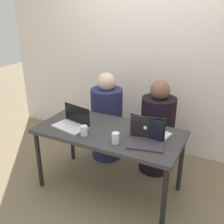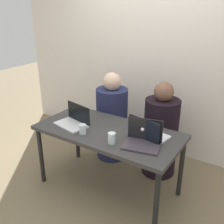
# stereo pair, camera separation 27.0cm
# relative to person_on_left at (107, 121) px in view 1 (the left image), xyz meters

# --- Properties ---
(ground_plane) EXTENTS (12.00, 12.00, 0.00)m
(ground_plane) POSITION_rel_person_on_left_xyz_m (0.34, -0.60, -0.52)
(ground_plane) COLOR #76674B
(back_wall) EXTENTS (4.50, 0.10, 2.47)m
(back_wall) POSITION_rel_person_on_left_xyz_m (0.34, 0.57, 0.72)
(back_wall) COLOR silver
(back_wall) RESTS_ON ground
(desk) EXTENTS (1.52, 0.73, 0.73)m
(desk) POSITION_rel_person_on_left_xyz_m (0.34, -0.60, 0.14)
(desk) COLOR #333231
(desk) RESTS_ON ground
(person_on_left) EXTENTS (0.49, 0.49, 1.17)m
(person_on_left) POSITION_rel_person_on_left_xyz_m (0.00, 0.00, 0.00)
(person_on_left) COLOR #22274A
(person_on_left) RESTS_ON ground
(person_on_right) EXTENTS (0.50, 0.50, 1.15)m
(person_on_right) POSITION_rel_person_on_left_xyz_m (0.68, 0.00, -0.00)
(person_on_right) COLOR black
(person_on_right) RESTS_ON ground
(laptop_front_left) EXTENTS (0.40, 0.29, 0.22)m
(laptop_front_left) POSITION_rel_person_on_left_xyz_m (-0.05, -0.69, 0.26)
(laptop_front_left) COLOR silver
(laptop_front_left) RESTS_ON desk
(laptop_back_right) EXTENTS (0.39, 0.29, 0.22)m
(laptop_back_right) POSITION_rel_person_on_left_xyz_m (0.75, -0.52, 0.26)
(laptop_back_right) COLOR silver
(laptop_back_right) RESTS_ON desk
(laptop_front_right) EXTENTS (0.38, 0.31, 0.23)m
(laptop_front_right) POSITION_rel_person_on_left_xyz_m (0.78, -0.67, 0.26)
(laptop_front_right) COLOR #3B343C
(laptop_front_right) RESTS_ON desk
(water_glass_left) EXTENTS (0.07, 0.07, 0.10)m
(water_glass_left) POSITION_rel_person_on_left_xyz_m (0.17, -0.80, 0.25)
(water_glass_left) COLOR silver
(water_glass_left) RESTS_ON desk
(water_glass_right) EXTENTS (0.07, 0.07, 0.11)m
(water_glass_right) POSITION_rel_person_on_left_xyz_m (0.52, -0.81, 0.25)
(water_glass_right) COLOR silver
(water_glass_right) RESTS_ON desk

